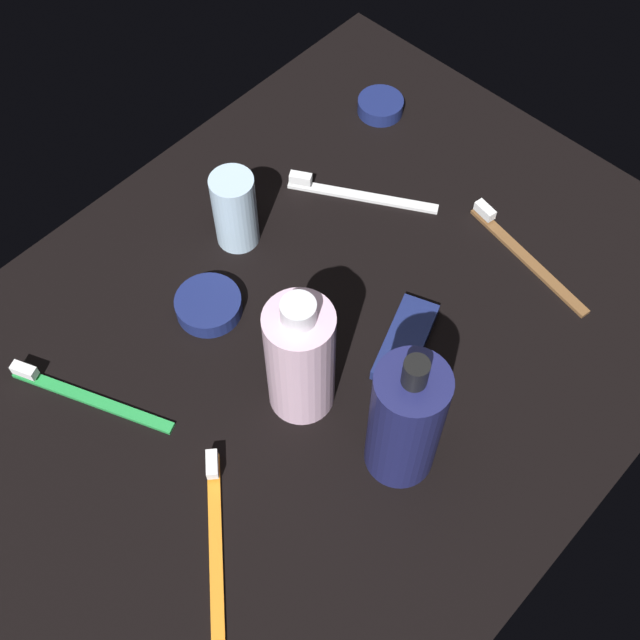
# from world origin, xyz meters

# --- Properties ---
(ground_plane) EXTENTS (0.84, 0.64, 0.01)m
(ground_plane) POSITION_xyz_m (0.00, 0.00, -0.01)
(ground_plane) COLOR black
(lotion_bottle) EXTENTS (0.07, 0.07, 0.18)m
(lotion_bottle) POSITION_xyz_m (-0.05, -0.15, 0.08)
(lotion_bottle) COLOR navy
(lotion_bottle) RESTS_ON ground_plane
(bodywash_bottle) EXTENTS (0.07, 0.07, 0.17)m
(bodywash_bottle) POSITION_xyz_m (-0.06, -0.04, 0.08)
(bodywash_bottle) COLOR silver
(bodywash_bottle) RESTS_ON ground_plane
(deodorant_stick) EXTENTS (0.05, 0.05, 0.10)m
(deodorant_stick) POSITION_xyz_m (0.03, 0.16, 0.05)
(deodorant_stick) COLOR silver
(deodorant_stick) RESTS_ON ground_plane
(toothbrush_green) EXTENTS (0.08, 0.17, 0.02)m
(toothbrush_green) POSITION_xyz_m (-0.22, 0.13, 0.01)
(toothbrush_green) COLOR green
(toothbrush_green) RESTS_ON ground_plane
(toothbrush_brown) EXTENTS (0.05, 0.18, 0.02)m
(toothbrush_brown) POSITION_xyz_m (0.23, -0.09, 0.01)
(toothbrush_brown) COLOR brown
(toothbrush_brown) RESTS_ON ground_plane
(toothbrush_white) EXTENTS (0.10, 0.16, 0.02)m
(toothbrush_white) POSITION_xyz_m (0.17, 0.10, 0.01)
(toothbrush_white) COLOR white
(toothbrush_white) RESTS_ON ground_plane
(toothbrush_orange) EXTENTS (0.13, 0.14, 0.02)m
(toothbrush_orange) POSITION_xyz_m (-0.22, -0.08, 0.01)
(toothbrush_orange) COLOR orange
(toothbrush_orange) RESTS_ON ground_plane
(snack_bar_navy) EXTENTS (0.11, 0.07, 0.01)m
(snack_bar_navy) POSITION_xyz_m (0.05, -0.07, 0.01)
(snack_bar_navy) COLOR navy
(snack_bar_navy) RESTS_ON ground_plane
(cream_tin_left) EXTENTS (0.06, 0.06, 0.02)m
(cream_tin_left) POSITION_xyz_m (0.29, 0.17, 0.01)
(cream_tin_left) COLOR navy
(cream_tin_left) RESTS_ON ground_plane
(cream_tin_right) EXTENTS (0.07, 0.07, 0.02)m
(cream_tin_right) POSITION_xyz_m (-0.06, 0.11, 0.01)
(cream_tin_right) COLOR navy
(cream_tin_right) RESTS_ON ground_plane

